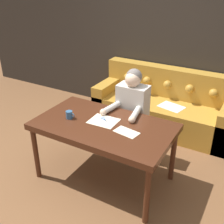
% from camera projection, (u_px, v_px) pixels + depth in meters
% --- Properties ---
extents(ground_plane, '(16.00, 16.00, 0.00)m').
position_uv_depth(ground_plane, '(107.00, 178.00, 3.40)').
color(ground_plane, brown).
extents(wall_back, '(8.00, 0.06, 2.60)m').
position_uv_depth(wall_back, '(171.00, 39.00, 4.31)').
color(wall_back, '#2D2823').
rests_on(wall_back, ground_plane).
extents(dining_table, '(1.53, 0.88, 0.74)m').
position_uv_depth(dining_table, '(104.00, 130.00, 3.11)').
color(dining_table, '#472314').
rests_on(dining_table, ground_plane).
extents(couch, '(2.12, 0.78, 0.91)m').
position_uv_depth(couch, '(163.00, 107.00, 4.40)').
color(couch, '#B7842D').
rests_on(couch, ground_plane).
extents(person, '(0.45, 0.59, 1.21)m').
position_uv_depth(person, '(132.00, 115.00, 3.57)').
color(person, '#33281E').
rests_on(person, ground_plane).
extents(pattern_paper_main, '(0.32, 0.27, 0.00)m').
position_uv_depth(pattern_paper_main, '(104.00, 121.00, 3.14)').
color(pattern_paper_main, beige).
rests_on(pattern_paper_main, dining_table).
extents(pattern_paper_offcut, '(0.28, 0.19, 0.00)m').
position_uv_depth(pattern_paper_offcut, '(127.00, 132.00, 2.93)').
color(pattern_paper_offcut, beige).
rests_on(pattern_paper_offcut, dining_table).
extents(scissors, '(0.23, 0.17, 0.01)m').
position_uv_depth(scissors, '(105.00, 120.00, 3.17)').
color(scissors, silver).
rests_on(scissors, dining_table).
extents(mug, '(0.11, 0.08, 0.09)m').
position_uv_depth(mug, '(69.00, 115.00, 3.18)').
color(mug, '#335B84').
rests_on(mug, dining_table).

